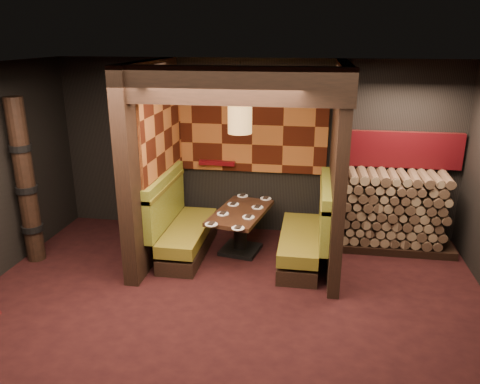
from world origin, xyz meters
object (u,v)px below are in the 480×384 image
at_px(dining_table, 240,225).
at_px(firewood_stack, 398,211).
at_px(booth_bench_left, 181,228).
at_px(totem_column, 26,183).
at_px(booth_bench_right, 307,237).
at_px(pendant_lamp, 240,117).

xyz_separation_m(dining_table, firewood_stack, (2.36, 0.51, 0.18)).
bearing_deg(firewood_stack, booth_bench_left, -167.83).
relative_size(booth_bench_left, totem_column, 0.67).
bearing_deg(booth_bench_left, firewood_stack, 12.17).
bearing_deg(booth_bench_left, booth_bench_right, 0.00).
bearing_deg(pendant_lamp, dining_table, 90.00).
distance_m(booth_bench_right, pendant_lamp, 1.97).
relative_size(booth_bench_left, pendant_lamp, 1.62).
bearing_deg(dining_table, firewood_stack, 12.28).
bearing_deg(firewood_stack, pendant_lamp, -166.57).
bearing_deg(dining_table, booth_bench_right, -10.41).
relative_size(pendant_lamp, firewood_stack, 0.57).
xyz_separation_m(booth_bench_right, pendant_lamp, (-1.01, 0.14, 1.69)).
height_order(booth_bench_left, firewood_stack, firewood_stack).
distance_m(booth_bench_left, booth_bench_right, 1.89).
bearing_deg(totem_column, pendant_lamp, 12.99).
relative_size(booth_bench_left, firewood_stack, 0.92).
distance_m(booth_bench_right, totem_column, 4.10).
bearing_deg(totem_column, firewood_stack, 13.19).
height_order(booth_bench_right, firewood_stack, firewood_stack).
xyz_separation_m(booth_bench_right, totem_column, (-3.98, -0.55, 0.79)).
bearing_deg(booth_bench_right, firewood_stack, 27.35).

